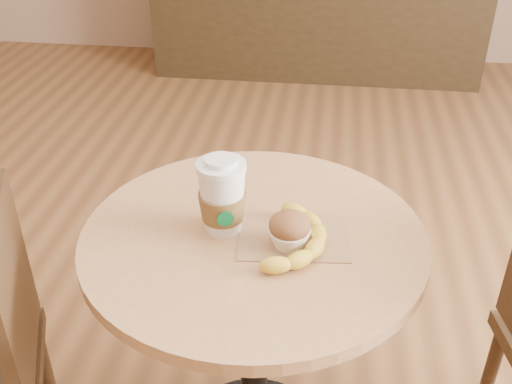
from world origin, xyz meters
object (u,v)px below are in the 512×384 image
at_px(cafe_table, 254,298).
at_px(muffin, 290,230).
at_px(banana, 299,238).
at_px(coffee_cup, 222,199).

relative_size(cafe_table, muffin, 8.44).
bearing_deg(banana, cafe_table, 171.66).
distance_m(coffee_cup, muffin, 0.16).
height_order(cafe_table, muffin, muffin).
distance_m(cafe_table, muffin, 0.25).
distance_m(cafe_table, coffee_cup, 0.28).
height_order(coffee_cup, muffin, coffee_cup).
bearing_deg(coffee_cup, cafe_table, -19.01).
height_order(coffee_cup, banana, coffee_cup).
relative_size(cafe_table, banana, 2.88).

